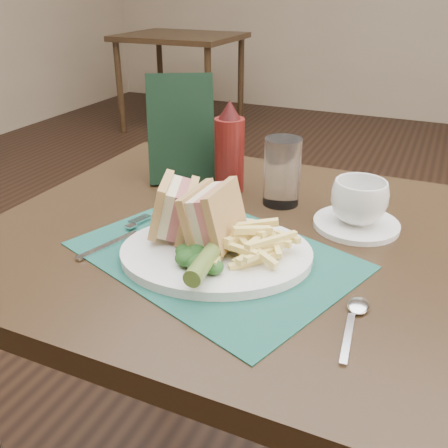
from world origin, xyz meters
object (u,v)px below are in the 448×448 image
coffee_cup (359,202)px  drinking_glass (282,172)px  placemat (214,255)px  sandwich_half_a (161,207)px  table_bg_left (182,83)px  check_presenter (181,130)px  plate (216,253)px  saucer (356,224)px  ketchup_bottle (229,147)px  table_main (245,392)px  sandwich_half_b (202,214)px

coffee_cup → drinking_glass: drinking_glass is taller
placemat → sandwich_half_a: sandwich_half_a is taller
table_bg_left → check_presenter: check_presenter is taller
plate → coffee_cup: (0.18, 0.20, 0.04)m
saucer → ketchup_bottle: ketchup_bottle is taller
saucer → drinking_glass: 0.17m
plate → sandwich_half_a: 0.12m
table_main → ketchup_bottle: size_ratio=4.84×
saucer → drinking_glass: (-0.16, 0.04, 0.06)m
sandwich_half_b → ketchup_bottle: size_ratio=0.54×
coffee_cup → drinking_glass: 0.16m
placemat → plate: plate is taller
sandwich_half_a → saucer: size_ratio=0.63×
table_main → drinking_glass: drinking_glass is taller
check_presenter → sandwich_half_a: bearing=-96.6°
table_main → drinking_glass: 0.46m
placemat → drinking_glass: drinking_glass is taller
sandwich_half_b → table_main: bearing=68.2°
drinking_glass → check_presenter: bearing=171.2°
check_presenter → placemat: bearing=-81.9°
plate → drinking_glass: size_ratio=2.31×
sandwich_half_a → ketchup_bottle: (0.01, 0.26, 0.03)m
sandwich_half_b → saucer: size_ratio=0.68×
drinking_glass → ketchup_bottle: size_ratio=0.70×
saucer → sandwich_half_a: bearing=-145.6°
table_main → saucer: (0.17, 0.09, 0.38)m
placemat → saucer: (0.19, 0.20, 0.00)m
placemat → coffee_cup: size_ratio=4.31×
sandwich_half_a → sandwich_half_b: size_ratio=0.94×
saucer → coffee_cup: size_ratio=1.54×
table_main → table_bg_left: same height
table_main → coffee_cup: size_ratio=9.23×
table_bg_left → saucer: size_ratio=6.00×
sandwich_half_b → drinking_glass: 0.24m
drinking_glass → check_presenter: 0.24m
saucer → drinking_glass: drinking_glass is taller
sandwich_half_a → saucer: 0.35m
table_bg_left → sandwich_half_b: sandwich_half_b is taller
sandwich_half_a → ketchup_bottle: 0.26m
table_bg_left → ketchup_bottle: size_ratio=4.84×
table_bg_left → placemat: 3.50m
plate → sandwich_half_b: size_ratio=2.96×
placemat → ketchup_bottle: bearing=108.6°
ketchup_bottle → sandwich_half_b: bearing=-75.8°
sandwich_half_b → ketchup_bottle: bearing=105.2°
table_bg_left → plate: (1.72, -3.03, 0.38)m
sandwich_half_a → check_presenter: size_ratio=0.42×
saucer → ketchup_bottle: size_ratio=0.81×
sandwich_half_b → drinking_glass: bearing=78.3°
ketchup_bottle → table_bg_left: bearing=120.4°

